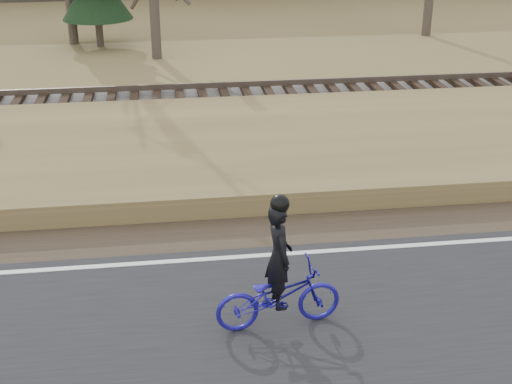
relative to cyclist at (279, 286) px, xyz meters
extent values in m
cube|color=silver|center=(4.42, 2.01, -0.62)|extent=(120.00, 0.12, 0.01)
cube|color=#473A2B|center=(4.42, 3.01, -0.67)|extent=(120.00, 1.60, 0.04)
cube|color=olive|center=(4.42, 6.01, -0.47)|extent=(120.00, 5.00, 0.44)
cube|color=slate|center=(4.42, 9.81, -0.46)|extent=(120.00, 3.00, 0.45)
cube|color=black|center=(4.42, 9.81, -0.17)|extent=(120.00, 2.40, 0.14)
cube|color=brown|center=(4.42, 9.09, -0.02)|extent=(120.00, 0.07, 0.15)
cube|color=brown|center=(4.42, 10.53, -0.02)|extent=(120.00, 0.07, 0.15)
imported|color=#1C1591|center=(0.00, 0.00, -0.16)|extent=(1.84, 0.80, 0.94)
imported|color=black|center=(0.00, 0.00, 0.48)|extent=(0.42, 0.59, 1.52)
sphere|color=black|center=(0.00, 0.00, 1.26)|extent=(0.26, 0.26, 0.26)
cylinder|color=#4A4136|center=(-3.64, 18.95, -0.01)|extent=(0.28, 0.28, 1.37)
camera|label=1|loc=(-1.46, -8.35, 5.20)|focal=50.00mm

